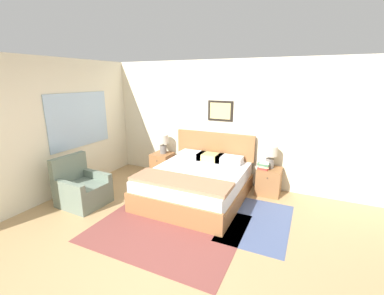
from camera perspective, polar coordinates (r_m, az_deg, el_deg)
name	(u,v)px	position (r m, az deg, el deg)	size (l,w,h in m)	color
ground_plane	(147,257)	(3.63, -9.97, -22.87)	(16.00, 16.00, 0.00)	tan
wall_back	(222,123)	(5.55, 6.74, 5.47)	(7.59, 0.09, 2.60)	beige
wall_left	(78,124)	(5.80, -23.97, 4.71)	(0.08, 5.27, 2.60)	beige
area_rug_main	(168,228)	(4.14, -5.38, -17.33)	(2.20, 1.79, 0.01)	brown
area_rug_bedside	(257,222)	(4.39, 14.31, -15.69)	(0.99, 1.56, 0.01)	#47567F
bed	(196,183)	(4.91, 1.00, -7.83)	(1.74, 2.01, 1.10)	#936038
armchair	(81,189)	(5.11, -23.37, -8.46)	(0.79, 0.73, 0.88)	slate
nightstand_near_window	(162,164)	(6.09, -6.60, -3.71)	(0.45, 0.47, 0.53)	#936038
nightstand_by_door	(269,181)	(5.31, 16.69, -7.18)	(0.45, 0.47, 0.53)	#936038
table_lamp_near_window	(163,142)	(5.96, -6.46, 1.30)	(0.26, 0.26, 0.44)	slate
table_lamp_by_door	(271,154)	(5.16, 17.05, -1.44)	(0.26, 0.26, 0.44)	slate
book_thick_bottom	(264,167)	(5.18, 15.75, -4.29)	(0.22, 0.26, 0.04)	#B7332D
book_hardcover_middle	(264,166)	(5.17, 15.78, -3.89)	(0.20, 0.25, 0.04)	beige
book_novel_upper	(264,164)	(5.16, 15.81, -3.49)	(0.25, 0.27, 0.04)	#4C7551
book_slim_near_top	(265,162)	(5.15, 15.83, -3.13)	(0.19, 0.24, 0.03)	silver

